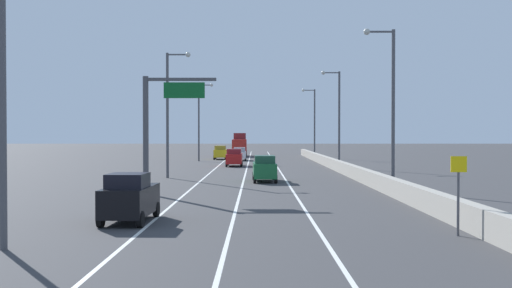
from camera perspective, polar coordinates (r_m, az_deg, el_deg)
The scene contains 19 objects.
ground_plane at distance 68.90m, azimuth 1.06°, elevation -2.19°, with size 320.00×320.00×0.00m, color #38383A.
lane_stripe_left at distance 60.08m, azimuth -4.07°, elevation -2.66°, with size 0.16×130.00×0.00m, color silver.
lane_stripe_center at distance 59.92m, azimuth -0.73°, elevation -2.67°, with size 0.16×130.00×0.00m, color silver.
lane_stripe_right at distance 59.96m, azimuth 2.62°, elevation -2.67°, with size 0.16×130.00×0.00m, color silver.
jersey_barrier_right at distance 45.70m, azimuth 10.96°, elevation -3.14°, with size 0.60×120.00×1.10m, color #9E998E.
overhead_sign_gantry at distance 37.20m, azimuth -9.48°, elevation 2.37°, with size 4.68×0.36×7.50m.
speed_advisory_sign at distance 22.93m, azimuth 19.62°, elevation -4.23°, with size 0.60×0.11×3.00m.
lamp_post_right_second at distance 40.06m, azimuth 13.32°, elevation 4.41°, with size 2.14×0.44×10.94m.
lamp_post_right_third at distance 65.59m, azimuth 8.27°, elevation 3.09°, with size 2.14×0.44×10.94m.
lamp_post_right_fourth at distance 91.34m, azimuth 5.91°, elevation 2.50°, with size 2.14×0.44×10.94m.
lamp_post_left_near at distance 20.80m, azimuth -22.92°, elevation 7.56°, with size 2.14×0.44×10.94m.
lamp_post_left_mid at distance 50.75m, azimuth -8.23°, elevation 3.70°, with size 2.14×0.44×10.94m.
lamp_post_left_far at distance 81.70m, azimuth -5.26°, elevation 2.68°, with size 2.14×0.44×10.94m.
car_red_0 at distance 68.53m, azimuth -1.90°, elevation -1.35°, with size 1.94×4.55×2.07m.
car_yellow_1 at distance 87.37m, azimuth -3.29°, elevation -0.84°, with size 1.92×4.32×2.08m.
car_black_2 at distance 25.74m, azimuth -12.12°, elevation -5.20°, with size 1.99×4.11×2.14m.
car_white_3 at distance 83.44m, azimuth -1.37°, elevation -0.99°, with size 1.91×4.31×1.89m.
car_green_4 at distance 46.38m, azimuth 1.10°, elevation -2.44°, with size 1.96×4.48×2.11m.
box_truck at distance 99.13m, azimuth -1.38°, elevation -0.17°, with size 2.56×8.83×4.00m.
Camera 1 is at (-0.98, -4.79, 3.83)m, focal length 40.49 mm.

